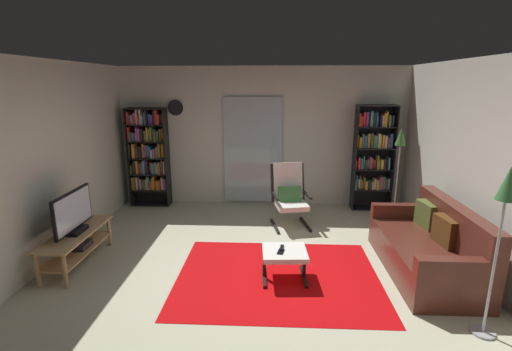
% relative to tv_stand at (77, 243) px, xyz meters
% --- Properties ---
extents(ground_plane, '(7.02, 7.02, 0.00)m').
position_rel_tv_stand_xyz_m(ground_plane, '(2.30, -0.25, -0.29)').
color(ground_plane, beige).
extents(wall_back, '(5.60, 0.06, 2.60)m').
position_rel_tv_stand_xyz_m(wall_back, '(2.30, 2.65, 1.01)').
color(wall_back, silver).
rests_on(wall_back, ground).
extents(wall_left, '(0.06, 6.00, 2.60)m').
position_rel_tv_stand_xyz_m(wall_left, '(-0.40, -0.25, 1.01)').
color(wall_left, silver).
rests_on(wall_left, ground).
extents(wall_right, '(0.06, 6.00, 2.60)m').
position_rel_tv_stand_xyz_m(wall_right, '(5.00, -0.25, 1.01)').
color(wall_right, silver).
rests_on(wall_right, ground).
extents(glass_door_panel, '(1.10, 0.01, 2.00)m').
position_rel_tv_stand_xyz_m(glass_door_panel, '(2.13, 2.58, 0.76)').
color(glass_door_panel, silver).
extents(area_rug, '(2.44, 1.91, 0.01)m').
position_rel_tv_stand_xyz_m(area_rug, '(2.59, -0.22, -0.29)').
color(area_rug, red).
rests_on(area_rug, ground).
extents(tv_stand, '(0.43, 1.26, 0.44)m').
position_rel_tv_stand_xyz_m(tv_stand, '(0.00, 0.00, 0.00)').
color(tv_stand, tan).
rests_on(tv_stand, ground).
extents(television, '(0.20, 0.85, 0.54)m').
position_rel_tv_stand_xyz_m(television, '(0.00, -0.01, 0.40)').
color(television, black).
rests_on(television, tv_stand).
extents(bookshelf_near_tv, '(0.73, 0.30, 1.86)m').
position_rel_tv_stand_xyz_m(bookshelf_near_tv, '(0.16, 2.44, 0.72)').
color(bookshelf_near_tv, black).
rests_on(bookshelf_near_tv, ground).
extents(bookshelf_near_sofa, '(0.70, 0.30, 1.92)m').
position_rel_tv_stand_xyz_m(bookshelf_near_sofa, '(4.34, 2.41, 0.74)').
color(bookshelf_near_sofa, black).
rests_on(bookshelf_near_sofa, ground).
extents(leather_sofa, '(0.86, 1.84, 0.87)m').
position_rel_tv_stand_xyz_m(leather_sofa, '(4.46, 0.01, 0.02)').
color(leather_sofa, '#56251C').
rests_on(leather_sofa, ground).
extents(lounge_armchair, '(0.68, 0.75, 1.02)m').
position_rel_tv_stand_xyz_m(lounge_armchair, '(2.79, 1.53, 0.24)').
color(lounge_armchair, black).
rests_on(lounge_armchair, ground).
extents(ottoman, '(0.55, 0.51, 0.37)m').
position_rel_tv_stand_xyz_m(ottoman, '(2.67, -0.25, 0.01)').
color(ottoman, white).
rests_on(ottoman, ground).
extents(tv_remote, '(0.06, 0.15, 0.02)m').
position_rel_tv_stand_xyz_m(tv_remote, '(2.64, -0.20, 0.08)').
color(tv_remote, black).
rests_on(tv_remote, ottoman).
extents(cell_phone, '(0.10, 0.15, 0.01)m').
position_rel_tv_stand_xyz_m(cell_phone, '(2.62, -0.30, 0.08)').
color(cell_phone, black).
rests_on(cell_phone, ottoman).
extents(floor_lamp_by_sofa, '(0.22, 0.22, 1.62)m').
position_rel_tv_stand_xyz_m(floor_lamp_by_sofa, '(4.52, -1.17, 0.98)').
color(floor_lamp_by_sofa, '#A5A5AD').
rests_on(floor_lamp_by_sofa, ground).
extents(floor_lamp_by_shelf, '(0.22, 0.22, 1.59)m').
position_rel_tv_stand_xyz_m(floor_lamp_by_shelf, '(4.59, 1.78, 0.97)').
color(floor_lamp_by_shelf, '#A5A5AD').
rests_on(floor_lamp_by_shelf, ground).
extents(wall_clock, '(0.29, 0.03, 0.29)m').
position_rel_tv_stand_xyz_m(wall_clock, '(0.70, 2.57, 1.56)').
color(wall_clock, silver).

